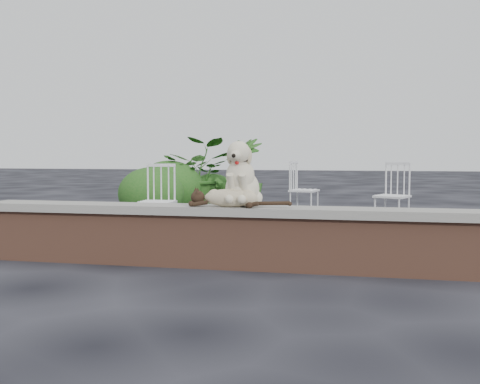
% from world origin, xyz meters
% --- Properties ---
extents(ground, '(60.00, 60.00, 0.00)m').
position_xyz_m(ground, '(0.00, 0.00, 0.00)').
color(ground, black).
rests_on(ground, ground).
extents(brick_wall, '(6.00, 0.30, 0.50)m').
position_xyz_m(brick_wall, '(0.00, 0.00, 0.25)').
color(brick_wall, brown).
rests_on(brick_wall, ground).
extents(capstone, '(6.20, 0.40, 0.08)m').
position_xyz_m(capstone, '(0.00, 0.00, 0.54)').
color(capstone, slate).
rests_on(capstone, brick_wall).
extents(dog, '(0.44, 0.56, 0.62)m').
position_xyz_m(dog, '(-0.52, 0.07, 0.89)').
color(dog, beige).
rests_on(dog, capstone).
extents(cat, '(1.13, 0.33, 0.19)m').
position_xyz_m(cat, '(-0.60, -0.08, 0.67)').
color(cat, tan).
rests_on(cat, capstone).
extents(chair_e, '(0.67, 0.67, 0.94)m').
position_xyz_m(chair_e, '(-0.34, 4.24, 0.47)').
color(chair_e, white).
rests_on(chair_e, ground).
extents(chair_d, '(0.75, 0.75, 0.94)m').
position_xyz_m(chair_d, '(1.02, 3.25, 0.47)').
color(chair_d, white).
rests_on(chair_d, ground).
extents(chair_b, '(0.59, 0.59, 0.94)m').
position_xyz_m(chair_b, '(-1.44, 3.99, 0.47)').
color(chair_b, white).
rests_on(chair_b, ground).
extents(chair_a, '(0.59, 0.59, 0.94)m').
position_xyz_m(chair_a, '(-1.95, 1.59, 0.47)').
color(chair_a, white).
rests_on(chair_a, ground).
extents(potted_plant_a, '(1.34, 1.19, 1.36)m').
position_xyz_m(potted_plant_a, '(-2.35, 4.86, 0.68)').
color(potted_plant_a, '#1B5016').
rests_on(potted_plant_a, ground).
extents(potted_plant_b, '(1.00, 1.00, 1.34)m').
position_xyz_m(potted_plant_b, '(-1.50, 4.67, 0.67)').
color(potted_plant_b, '#1B5016').
rests_on(potted_plant_b, ground).
extents(shrubbery, '(1.70, 2.45, 0.99)m').
position_xyz_m(shrubbery, '(-2.73, 4.43, 0.41)').
color(shrubbery, '#1B5016').
rests_on(shrubbery, ground).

